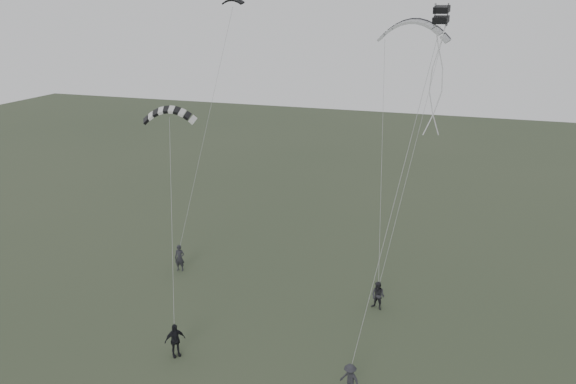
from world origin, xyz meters
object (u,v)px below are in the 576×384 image
(flyer_left, at_px, (180,258))
(flyer_center, at_px, (175,340))
(kite_striped, at_px, (169,109))
(kite_pale_large, at_px, (414,21))
(flyer_far, at_px, (350,380))
(flyer_right, at_px, (378,296))
(kite_dark_small, at_px, (233,0))
(kite_box, at_px, (441,15))

(flyer_left, xyz_separation_m, flyer_center, (4.47, -8.65, -0.00))
(flyer_center, distance_m, kite_striped, 11.91)
(kite_pale_large, distance_m, kite_striped, 16.20)
(flyer_far, height_order, kite_pale_large, kite_pale_large)
(flyer_right, distance_m, flyer_far, 7.94)
(flyer_center, relative_size, flyer_far, 1.15)
(kite_striped, bearing_deg, kite_dark_small, 70.07)
(kite_striped, bearing_deg, kite_box, -15.04)
(flyer_right, relative_size, kite_pale_large, 0.38)
(flyer_right, distance_m, kite_pale_large, 16.91)
(flyer_center, bearing_deg, kite_box, -18.97)
(flyer_far, bearing_deg, kite_box, 92.50)
(kite_striped, bearing_deg, flyer_center, -84.49)
(flyer_right, distance_m, kite_dark_small, 20.59)
(flyer_left, distance_m, kite_box, 22.18)
(flyer_left, distance_m, flyer_right, 13.34)
(kite_striped, bearing_deg, flyer_right, -5.22)
(flyer_right, height_order, flyer_far, flyer_right)
(flyer_far, bearing_deg, kite_dark_small, 151.86)
(flyer_left, relative_size, kite_box, 2.50)
(flyer_left, distance_m, kite_dark_small, 17.11)
(kite_pale_large, height_order, kite_box, kite_pale_large)
(kite_dark_small, relative_size, kite_striped, 0.52)
(kite_dark_small, distance_m, kite_striped, 10.45)
(flyer_right, height_order, flyer_center, flyer_center)
(flyer_left, bearing_deg, kite_dark_small, 57.16)
(kite_striped, xyz_separation_m, kite_box, (13.52, 1.16, 4.84))
(kite_pale_large, xyz_separation_m, kite_striped, (-11.30, -10.78, -4.29))
(flyer_left, xyz_separation_m, flyer_far, (13.40, -8.80, -0.12))
(flyer_left, relative_size, kite_pale_large, 0.40)
(flyer_far, distance_m, kite_striped, 16.33)
(flyer_right, height_order, kite_striped, kite_striped)
(flyer_left, height_order, flyer_center, flyer_left)
(kite_pale_large, bearing_deg, kite_striped, -129.77)
(kite_pale_large, bearing_deg, flyer_center, -113.32)
(flyer_center, height_order, kite_dark_small, kite_dark_small)
(flyer_far, distance_m, kite_pale_large, 21.80)
(flyer_far, relative_size, kite_pale_large, 0.35)
(flyer_left, distance_m, kite_pale_large, 21.28)
(flyer_left, xyz_separation_m, flyer_right, (13.31, -0.86, -0.05))
(kite_box, bearing_deg, flyer_left, 178.03)
(flyer_far, xyz_separation_m, kite_box, (2.28, 6.17, 15.58))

